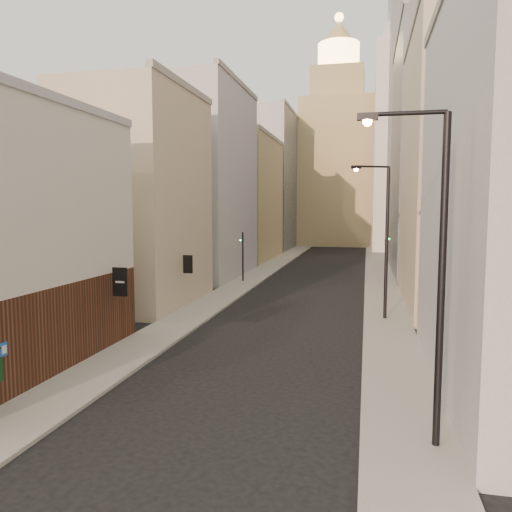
{
  "coord_description": "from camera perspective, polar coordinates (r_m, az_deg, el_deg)",
  "views": [
    {
      "loc": [
        5.08,
        -9.31,
        7.43
      ],
      "look_at": [
        -0.76,
        16.95,
        4.8
      ],
      "focal_mm": 35.0,
      "sensor_mm": 36.0,
      "label": 1
    }
  ],
  "objects": [
    {
      "name": "left_bldg_beige",
      "position": [
        39.22,
        -13.35,
        6.27
      ],
      "size": [
        8.0,
        12.0,
        16.0
      ],
      "primitive_type": "cube",
      "color": "#BDAC8D",
      "rests_on": "ground"
    },
    {
      "name": "sidewalk_right",
      "position": [
        64.74,
        13.72,
        -1.1
      ],
      "size": [
        3.0,
        140.0,
        0.15
      ],
      "primitive_type": "cube",
      "color": "gray",
      "rests_on": "ground"
    },
    {
      "name": "right_bldg_wingrid",
      "position": [
        59.97,
        19.46,
        10.6
      ],
      "size": [
        8.0,
        20.0,
        26.0
      ],
      "primitive_type": "cube",
      "color": "gray",
      "rests_on": "ground"
    },
    {
      "name": "streetlamp_near",
      "position": [
        15.76,
        19.57,
        -0.48
      ],
      "size": [
        2.69,
        0.27,
        10.25
      ],
      "rotation": [
        0.0,
        0.0,
        0.01
      ],
      "color": "black",
      "rests_on": "ground"
    },
    {
      "name": "left_bldg_wingrid",
      "position": [
        91.04,
        1.73,
        8.45
      ],
      "size": [
        8.0,
        20.0,
        24.0
      ],
      "primitive_type": "cube",
      "color": "gray",
      "rests_on": "ground"
    },
    {
      "name": "clock_tower",
      "position": [
        102.0,
        9.24,
        11.25
      ],
      "size": [
        14.0,
        14.0,
        44.9
      ],
      "color": "tan",
      "rests_on": "ground"
    },
    {
      "name": "right_bldg_beige",
      "position": [
        39.99,
        22.76,
        8.84
      ],
      "size": [
        8.0,
        16.0,
        20.0
      ],
      "primitive_type": "cube",
      "color": "#BDAC8D",
      "rests_on": "ground"
    },
    {
      "name": "traffic_light_right",
      "position": [
        52.93,
        14.69,
        1.52
      ],
      "size": [
        0.75,
        0.75,
        5.0
      ],
      "rotation": [
        0.0,
        0.0,
        3.45
      ],
      "color": "black",
      "rests_on": "ground"
    },
    {
      "name": "streetlamp_mid",
      "position": [
        33.35,
        14.33,
        2.53
      ],
      "size": [
        2.46,
        1.28,
        10.08
      ],
      "rotation": [
        0.0,
        0.0,
        0.43
      ],
      "color": "black",
      "rests_on": "ground"
    },
    {
      "name": "white_tower",
      "position": [
        88.16,
        16.03,
        12.65
      ],
      "size": [
        8.0,
        8.0,
        41.5
      ],
      "color": "silver",
      "rests_on": "ground"
    },
    {
      "name": "highrise",
      "position": [
        90.12,
        21.47,
        16.87
      ],
      "size": [
        21.0,
        23.0,
        51.2
      ],
      "color": "gray",
      "rests_on": "ground"
    },
    {
      "name": "left_bldg_grey",
      "position": [
        54.13,
        -5.93,
        8.27
      ],
      "size": [
        8.0,
        16.0,
        20.0
      ],
      "primitive_type": "cube",
      "color": "#99999E",
      "rests_on": "ground"
    },
    {
      "name": "traffic_light_left",
      "position": [
        49.18,
        -1.52,
        0.95
      ],
      "size": [
        0.54,
        0.42,
        5.0
      ],
      "rotation": [
        0.0,
        0.0,
        3.27
      ],
      "color": "black",
      "rests_on": "ground"
    },
    {
      "name": "left_bldg_tan",
      "position": [
        71.39,
        -1.31,
        6.44
      ],
      "size": [
        8.0,
        18.0,
        17.0
      ],
      "primitive_type": "cube",
      "color": "tan",
      "rests_on": "ground"
    },
    {
      "name": "sidewalk_left",
      "position": [
        65.75,
        2.32,
        -0.85
      ],
      "size": [
        3.0,
        140.0,
        0.15
      ],
      "primitive_type": "cube",
      "color": "gray",
      "rests_on": "ground"
    }
  ]
}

